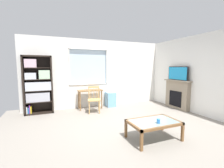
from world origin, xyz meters
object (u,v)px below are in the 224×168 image
Objects in this scene: sippy_cup at (158,121)px; fireplace at (177,94)px; wooden_chair at (94,99)px; desk_under_window at (90,93)px; plastic_drawer_unit at (110,99)px; tv at (178,73)px; coffee_table at (154,123)px; bookshelf at (38,85)px.

fireplace is at bearing 38.11° from sippy_cup.
wooden_chair reaches higher than sippy_cup.
desk_under_window reaches higher than sippy_cup.
fireplace is (3.05, -1.22, -0.04)m from desk_under_window.
desk_under_window is 3.28m from fireplace.
sippy_cup is at bearing -93.09° from plastic_drawer_unit.
tv is (2.19, -1.27, 1.05)m from plastic_drawer_unit.
wooden_chair is at bearing 166.95° from tv.
coffee_table is (-2.39, -1.72, -0.19)m from fireplace.
coffee_table is at bearing -77.31° from desk_under_window.
desk_under_window is 0.85× the size of coffee_table.
desk_under_window is 3.15m from sippy_cup.
bookshelf is 1.81m from desk_under_window.
tv is (3.02, -0.70, 0.87)m from wooden_chair.
desk_under_window is 0.53m from wooden_chair.
plastic_drawer_unit is (0.83, 0.56, -0.18)m from wooden_chair.
sippy_cup is (2.43, -3.19, -0.53)m from bookshelf.
tv is at bearing -15.44° from bookshelf.
coffee_table is at bearing -143.98° from tv.
wooden_chair is at bearing -19.40° from bookshelf.
bookshelf reaches higher than wooden_chair.
desk_under_window is at bearing -3.49° from bookshelf.
wooden_chair is at bearing -89.15° from desk_under_window.
plastic_drawer_unit is 0.62× the size of tv.
tv is at bearing 180.00° from fireplace.
plastic_drawer_unit is at bearing 150.17° from fireplace.
wooden_chair is 10.00× the size of sippy_cup.
wooden_chair is 2.65m from sippy_cup.
desk_under_window is at bearing 158.25° from fireplace.
fireplace is (3.04, -0.70, 0.08)m from wooden_chair.
tv reaches higher than plastic_drawer_unit.
fireplace is (2.21, -1.27, 0.26)m from plastic_drawer_unit.
bookshelf is at bearing 160.60° from wooden_chair.
plastic_drawer_unit is at bearing 149.96° from tv.
bookshelf reaches higher than sippy_cup.
desk_under_window is (1.76, -0.11, -0.40)m from bookshelf.
plastic_drawer_unit reaches higher than sippy_cup.
tv is 3.13m from sippy_cup.
fireplace reaches higher than sippy_cup.
plastic_drawer_unit is at bearing -1.26° from bookshelf.
wooden_chair is 0.84× the size of coffee_table.
bookshelf is 2.14× the size of desk_under_window.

